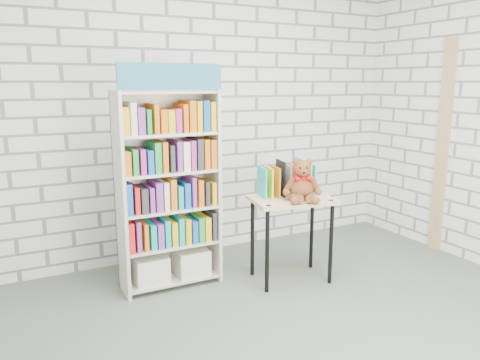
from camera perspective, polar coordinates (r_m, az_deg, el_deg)
name	(u,v)px	position (r m, az deg, el deg)	size (l,w,h in m)	color
ground	(311,348)	(3.24, 8.71, -19.62)	(4.50, 4.50, 0.00)	#515C4E
room_shell	(321,64)	(2.77, 9.89, 13.71)	(4.52, 4.02, 2.81)	silver
bookshelf	(168,189)	(3.86, -8.73, -1.05)	(0.81, 0.32, 1.83)	beige
display_table	(292,209)	(3.99, 6.30, -3.60)	(0.75, 0.58, 0.73)	#DBB483
table_books	(287,179)	(4.03, 5.75, 0.13)	(0.50, 0.29, 0.28)	#2BBDBD
teddy_bear	(302,184)	(3.86, 7.60, -0.48)	(0.33, 0.31, 0.35)	maroon
door_trim	(442,148)	(5.05, 23.44, 3.64)	(0.05, 0.12, 2.10)	tan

